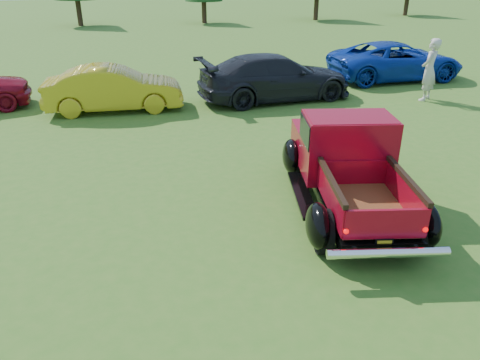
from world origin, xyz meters
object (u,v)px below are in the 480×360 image
(show_car_grey, at_px, (275,77))
(spectator, at_px, (429,70))
(show_car_yellow, at_px, (114,89))
(show_car_blue, at_px, (396,61))
(pickup_truck, at_px, (345,161))

(show_car_grey, height_order, spectator, spectator)
(show_car_yellow, height_order, show_car_grey, show_car_grey)
(spectator, bearing_deg, show_car_yellow, -45.69)
(show_car_grey, height_order, show_car_blue, show_car_grey)
(show_car_grey, relative_size, spectator, 2.56)
(show_car_yellow, bearing_deg, show_car_grey, -86.84)
(show_car_yellow, relative_size, show_car_grey, 0.81)
(show_car_grey, bearing_deg, show_car_yellow, 84.87)
(show_car_yellow, distance_m, spectator, 10.16)
(pickup_truck, relative_size, show_car_yellow, 1.16)
(pickup_truck, height_order, show_car_blue, pickup_truck)
(pickup_truck, relative_size, show_car_grey, 0.93)
(spectator, bearing_deg, show_car_blue, -140.22)
(spectator, bearing_deg, show_car_grey, -53.44)
(show_car_yellow, height_order, show_car_blue, show_car_blue)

